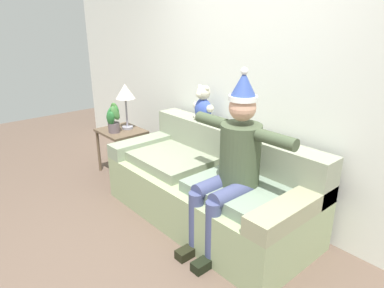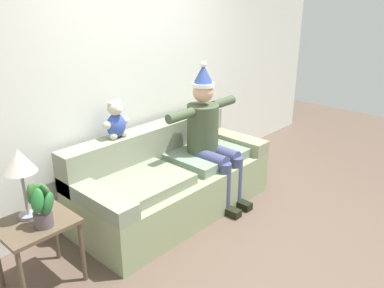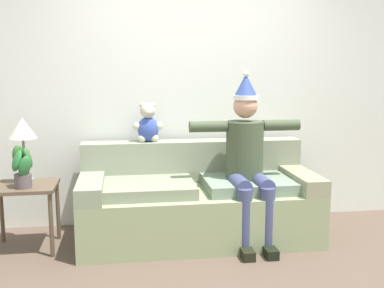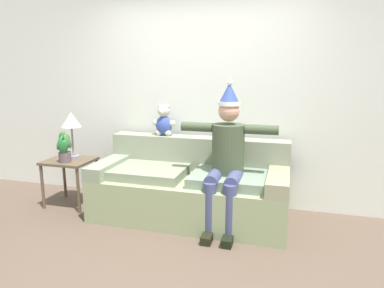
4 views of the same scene
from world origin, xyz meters
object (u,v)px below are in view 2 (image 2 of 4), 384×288
at_px(potted_plant, 41,204).
at_px(couch, 171,180).
at_px(teddy_bear, 116,121).
at_px(table_lamp, 20,164).
at_px(side_table, 37,232).
at_px(person_seated, 209,134).

bearing_deg(potted_plant, couch, 7.08).
relative_size(couch, teddy_bear, 5.60).
relative_size(teddy_bear, table_lamp, 0.67).
relative_size(couch, table_lamp, 3.75).
distance_m(couch, teddy_bear, 0.87).
relative_size(couch, side_table, 3.71).
distance_m(couch, side_table, 1.53).
relative_size(couch, person_seated, 1.38).
distance_m(couch, person_seated, 0.64).
relative_size(person_seated, table_lamp, 2.71).
xyz_separation_m(couch, side_table, (-1.52, -0.08, 0.15)).
distance_m(couch, potted_plant, 1.57).
xyz_separation_m(side_table, table_lamp, (-0.00, 0.10, 0.54)).
distance_m(side_table, potted_plant, 0.29).
xyz_separation_m(person_seated, potted_plant, (-1.93, -0.02, -0.03)).
bearing_deg(person_seated, table_lamp, 174.78).
distance_m(person_seated, teddy_bear, 1.01).
distance_m(person_seated, side_table, 1.98).
distance_m(person_seated, potted_plant, 1.93).
bearing_deg(side_table, person_seated, -2.41).
height_order(couch, table_lamp, table_lamp).
height_order(couch, teddy_bear, teddy_bear).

